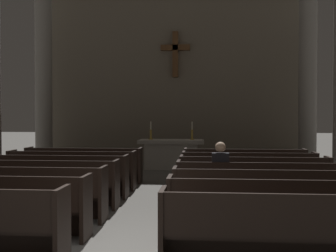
{
  "coord_description": "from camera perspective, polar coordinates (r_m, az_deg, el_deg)",
  "views": [
    {
      "loc": [
        1.1,
        -4.89,
        1.81
      ],
      "look_at": [
        0.0,
        7.8,
        1.5
      ],
      "focal_mm": 44.51,
      "sensor_mm": 36.0,
      "label": 1
    }
  ],
  "objects": [
    {
      "name": "pew_right_row_6",
      "position": [
        10.16,
        10.98,
        -6.17
      ],
      "size": [
        3.16,
        0.5,
        0.95
      ],
      "color": "black",
      "rests_on": "ground"
    },
    {
      "name": "candlestick_left",
      "position": [
        14.14,
        -2.37,
        -1.07
      ],
      "size": [
        0.16,
        0.16,
        0.61
      ],
      "color": "#B79338",
      "rests_on": "altar"
    },
    {
      "name": "column_left_third",
      "position": [
        15.46,
        -16.67,
        6.4
      ],
      "size": [
        0.9,
        0.9,
        6.52
      ],
      "color": "gray",
      "rests_on": "ground"
    },
    {
      "name": "pew_left_row_5",
      "position": [
        9.65,
        -14.96,
        -6.59
      ],
      "size": [
        3.16,
        0.5,
        0.95
      ],
      "color": "black",
      "rests_on": "ground"
    },
    {
      "name": "pew_right_row_3",
      "position": [
        7.13,
        13.64,
        -9.43
      ],
      "size": [
        3.16,
        0.5,
        0.95
      ],
      "color": "black",
      "rests_on": "ground"
    },
    {
      "name": "pew_left_row_6",
      "position": [
        10.62,
        -13.05,
        -5.85
      ],
      "size": [
        3.16,
        0.5,
        0.95
      ],
      "color": "black",
      "rests_on": "ground"
    },
    {
      "name": "pew_left_row_3",
      "position": [
        7.76,
        -20.21,
        -8.58
      ],
      "size": [
        3.16,
        0.5,
        0.95
      ],
      "color": "black",
      "rests_on": "ground"
    },
    {
      "name": "pew_right_row_2",
      "position": [
        6.13,
        15.13,
        -11.22
      ],
      "size": [
        3.16,
        0.5,
        0.95
      ],
      "color": "black",
      "rests_on": "ground"
    },
    {
      "name": "pew_right_row_1",
      "position": [
        5.14,
        17.22,
        -13.69
      ],
      "size": [
        3.16,
        0.5,
        0.95
      ],
      "color": "black",
      "rests_on": "ground"
    },
    {
      "name": "pew_left_row_4",
      "position": [
        8.69,
        -17.29,
        -7.49
      ],
      "size": [
        3.16,
        0.5,
        0.95
      ],
      "color": "black",
      "rests_on": "ground"
    },
    {
      "name": "pew_right_row_7",
      "position": [
        11.18,
        10.42,
        -5.47
      ],
      "size": [
        3.16,
        0.5,
        0.95
      ],
      "color": "black",
      "rests_on": "ground"
    },
    {
      "name": "altar",
      "position": [
        14.11,
        0.46,
        -3.79
      ],
      "size": [
        2.2,
        0.9,
        1.01
      ],
      "color": "#A8A399",
      "rests_on": "ground"
    },
    {
      "name": "candlestick_right",
      "position": [
        14.03,
        3.31,
        -1.09
      ],
      "size": [
        0.16,
        0.16,
        0.61
      ],
      "color": "#B79338",
      "rests_on": "altar"
    },
    {
      "name": "apse_with_cross",
      "position": [
        16.37,
        1.07,
        8.34
      ],
      "size": [
        10.08,
        0.46,
        7.57
      ],
      "color": "#706656",
      "rests_on": "ground"
    },
    {
      "name": "pew_right_row_4",
      "position": [
        8.13,
        12.53,
        -8.07
      ],
      "size": [
        3.16,
        0.5,
        0.95
      ],
      "color": "black",
      "rests_on": "ground"
    },
    {
      "name": "pew_right_row_5",
      "position": [
        9.14,
        11.67,
        -7.01
      ],
      "size": [
        3.16,
        0.5,
        0.95
      ],
      "color": "black",
      "rests_on": "ground"
    },
    {
      "name": "lone_worshipper",
      "position": [
        8.07,
        7.16,
        -6.57
      ],
      "size": [
        0.32,
        0.43,
        1.32
      ],
      "color": "#26262B",
      "rests_on": "ground"
    },
    {
      "name": "pew_left_row_7",
      "position": [
        11.6,
        -11.47,
        -5.23
      ],
      "size": [
        3.16,
        0.5,
        0.95
      ],
      "color": "black",
      "rests_on": "ground"
    },
    {
      "name": "column_right_third",
      "position": [
        14.8,
        18.59,
        6.61
      ],
      "size": [
        0.9,
        0.9,
        6.52
      ],
      "color": "gray",
      "rests_on": "ground"
    }
  ]
}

